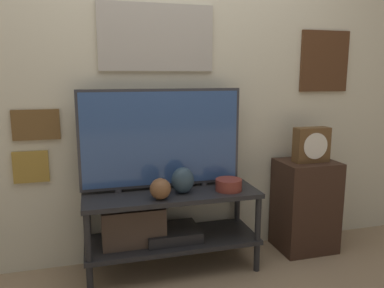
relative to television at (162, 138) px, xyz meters
name	(u,v)px	position (x,y,z in m)	size (l,w,h in m)	color
ground_plane	(181,288)	(0.04, -0.34, -0.89)	(12.00, 12.00, 0.00)	#997F60
wall_back	(162,68)	(0.04, 0.17, 0.46)	(6.40, 0.08, 2.70)	beige
media_console	(158,223)	(-0.05, -0.09, -0.55)	(1.15, 0.42, 0.55)	#232326
television	(162,138)	(0.00, 0.00, 0.00)	(1.08, 0.05, 0.67)	#333338
vase_round_glass	(160,189)	(-0.05, -0.21, -0.28)	(0.13, 0.13, 0.13)	brown
vase_wide_bowl	(229,185)	(0.42, -0.16, -0.31)	(0.18, 0.18, 0.08)	brown
vase_urn_stoneware	(183,180)	(0.11, -0.14, -0.26)	(0.15, 0.11, 0.17)	#2D4251
side_table	(305,205)	(1.08, -0.05, -0.55)	(0.41, 0.34, 0.68)	#382319
mantel_clock	(312,145)	(1.09, -0.07, -0.08)	(0.26, 0.11, 0.25)	brown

